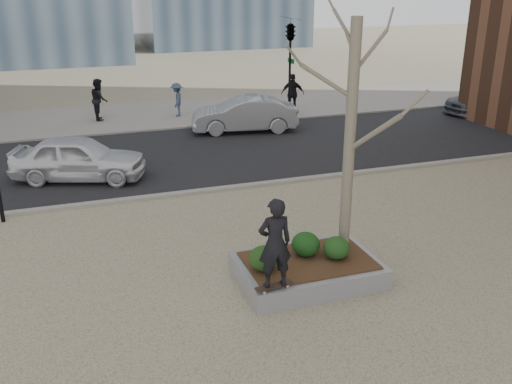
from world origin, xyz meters
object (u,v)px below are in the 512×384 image
object	(u,v)px
skateboard	(274,287)
police_car	(78,158)
skateboarder	(275,243)
planter	(308,271)

from	to	relation	value
skateboard	police_car	distance (m)	9.83
skateboard	skateboarder	distance (m)	0.95
planter	skateboarder	world-z (taller)	skateboarder
skateboard	skateboarder	bearing A→B (deg)	0.00
planter	skateboarder	size ratio (longest dim) A/B	1.64
skateboarder	police_car	xyz separation A→B (m)	(-3.23, 9.29, -0.70)
planter	skateboard	size ratio (longest dim) A/B	3.85
planter	police_car	xyz separation A→B (m)	(-4.33, 8.45, 0.52)
skateboarder	skateboard	bearing A→B (deg)	-0.00
police_car	skateboarder	bearing A→B (deg)	-141.30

